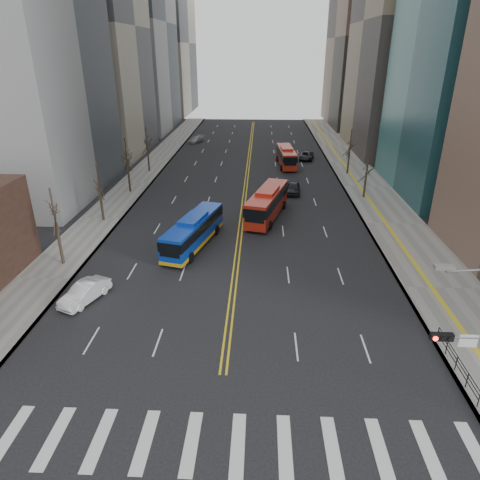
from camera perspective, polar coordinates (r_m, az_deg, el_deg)
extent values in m
plane|color=black|center=(23.98, -3.41, -25.49)|extent=(220.00, 220.00, 0.00)
cube|color=gray|center=(64.98, 16.50, 6.84)|extent=(7.00, 130.00, 0.15)
cube|color=gray|center=(65.78, -13.87, 7.33)|extent=(5.00, 130.00, 0.15)
cube|color=silver|center=(27.04, -28.36, -21.96)|extent=(0.70, 4.00, 0.01)
cube|color=silver|center=(26.02, -23.50, -22.98)|extent=(0.70, 4.00, 0.01)
cube|color=silver|center=(25.18, -18.21, -23.91)|extent=(0.70, 4.00, 0.01)
cube|color=silver|center=(24.53, -12.51, -24.69)|extent=(0.70, 4.00, 0.01)
cube|color=silver|center=(24.11, -6.50, -25.28)|extent=(0.70, 4.00, 0.01)
cube|color=silver|center=(23.91, -0.29, -25.62)|extent=(0.70, 4.00, 0.01)
cube|color=silver|center=(23.94, 5.99, -25.71)|extent=(0.70, 4.00, 0.01)
cube|color=silver|center=(24.21, 12.19, -25.52)|extent=(0.70, 4.00, 0.01)
cube|color=silver|center=(24.70, 18.17, -25.10)|extent=(0.70, 4.00, 0.01)
cube|color=silver|center=(25.40, 23.82, -24.48)|extent=(0.70, 4.00, 0.01)
cube|color=silver|center=(26.29, 29.06, -23.70)|extent=(0.70, 4.00, 0.01)
cube|color=gold|center=(72.80, 0.89, 9.56)|extent=(0.15, 100.00, 0.01)
cube|color=gold|center=(72.79, 1.21, 9.55)|extent=(0.15, 100.00, 0.01)
cube|color=#A79B87|center=(87.97, -21.44, 25.05)|extent=(22.00, 22.00, 44.00)
cube|color=gray|center=(113.22, -15.33, 26.23)|extent=(20.00, 26.00, 48.00)
cube|color=gray|center=(90.98, 22.95, 25.39)|extent=(20.00, 26.00, 46.00)
cube|color=#A79B87|center=(143.84, -10.70, 24.39)|extent=(18.00, 30.00, 40.00)
cube|color=brown|center=(121.51, 17.12, 24.42)|extent=(18.00, 30.00, 42.00)
cube|color=black|center=(23.39, 25.30, -11.59)|extent=(1.10, 0.28, 0.38)
cylinder|color=#FF190C|center=(23.14, 24.63, -11.86)|extent=(0.24, 0.08, 0.24)
cylinder|color=black|center=(23.27, 25.44, -11.81)|extent=(0.24, 0.08, 0.24)
cylinder|color=black|center=(23.41, 26.25, -11.76)|extent=(0.24, 0.08, 0.24)
cube|color=white|center=(24.03, 28.14, -11.78)|extent=(0.90, 0.06, 0.70)
cube|color=#999993|center=(21.32, 25.60, -3.27)|extent=(0.90, 0.35, 0.18)
cube|color=black|center=(30.04, 27.06, -13.68)|extent=(0.04, 6.00, 0.04)
cylinder|color=black|center=(28.29, 29.25, -18.09)|extent=(0.06, 0.06, 1.00)
cylinder|color=black|center=(29.29, 28.01, -16.20)|extent=(0.06, 0.06, 1.00)
cylinder|color=black|center=(30.33, 26.88, -14.44)|extent=(0.06, 0.06, 1.00)
cylinder|color=black|center=(31.41, 25.84, -12.79)|extent=(0.06, 0.06, 1.00)
cylinder|color=black|center=(32.52, 24.88, -11.24)|extent=(0.06, 0.06, 1.00)
cylinder|color=#31271E|center=(42.15, -22.85, -0.67)|extent=(0.28, 0.28, 3.90)
cylinder|color=#31271E|center=(51.58, -17.95, 4.28)|extent=(0.28, 0.28, 3.60)
cylinder|color=#31271E|center=(61.44, -14.59, 7.96)|extent=(0.28, 0.28, 4.00)
cylinder|color=#31271E|center=(71.70, -12.12, 10.36)|extent=(0.28, 0.28, 3.80)
cylinder|color=#31271E|center=(59.51, 16.31, 7.00)|extent=(0.28, 0.28, 3.50)
cylinder|color=#31271E|center=(70.79, 14.25, 9.97)|extent=(0.28, 0.28, 3.75)
cube|color=#0A31A4|center=(42.97, -6.21, 1.18)|extent=(4.93, 11.11, 2.55)
cube|color=black|center=(42.77, -6.24, 1.82)|extent=(5.00, 11.14, 0.93)
cube|color=#0A31A4|center=(42.46, -6.29, 2.89)|extent=(2.71, 4.14, 0.40)
cube|color=#D99A0B|center=(43.40, -6.15, -0.13)|extent=(5.00, 11.14, 0.35)
cylinder|color=black|center=(41.03, -9.50, -1.91)|extent=(0.54, 1.04, 1.00)
cylinder|color=black|center=(40.12, -6.59, -2.34)|extent=(0.54, 1.04, 1.00)
cylinder|color=black|center=(46.77, -5.76, 1.65)|extent=(0.54, 1.04, 1.00)
cylinder|color=black|center=(45.98, -3.15, 1.34)|extent=(0.54, 1.04, 1.00)
cube|color=#A52011|center=(50.35, 3.65, 4.93)|extent=(5.27, 11.31, 2.86)
cube|color=black|center=(50.17, 3.67, 5.54)|extent=(5.33, 11.34, 1.03)
cube|color=#A52011|center=(49.87, 3.70, 6.59)|extent=(2.94, 4.25, 0.40)
cylinder|color=black|center=(47.90, 1.11, 2.33)|extent=(0.55, 1.04, 1.00)
cylinder|color=black|center=(47.31, 4.03, 1.98)|extent=(0.55, 1.04, 1.00)
cylinder|color=black|center=(54.29, 3.26, 4.95)|extent=(0.55, 1.04, 1.00)
cylinder|color=black|center=(53.76, 5.85, 4.67)|extent=(0.55, 1.04, 1.00)
cube|color=#A52011|center=(74.36, 6.19, 11.03)|extent=(3.02, 10.21, 2.58)
cube|color=black|center=(74.25, 6.21, 11.42)|extent=(3.08, 10.24, 0.94)
cube|color=#A52011|center=(74.06, 6.24, 12.08)|extent=(2.08, 3.65, 0.40)
cylinder|color=black|center=(71.38, 5.55, 9.56)|extent=(0.37, 1.02, 1.00)
cylinder|color=black|center=(71.69, 7.39, 9.54)|extent=(0.37, 1.02, 1.00)
cylinder|color=black|center=(77.60, 5.00, 10.76)|extent=(0.37, 1.02, 1.00)
cylinder|color=black|center=(77.88, 6.70, 10.74)|extent=(0.37, 1.02, 1.00)
imported|color=silver|center=(36.02, -19.99, -6.59)|extent=(3.17, 4.85, 1.51)
imported|color=black|center=(59.78, 7.14, 6.88)|extent=(2.24, 4.67, 1.54)
imported|color=#A3A3A8|center=(94.24, -5.88, 13.20)|extent=(3.44, 4.97, 1.34)
imported|color=black|center=(79.53, 8.85, 11.03)|extent=(3.21, 5.30, 1.37)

